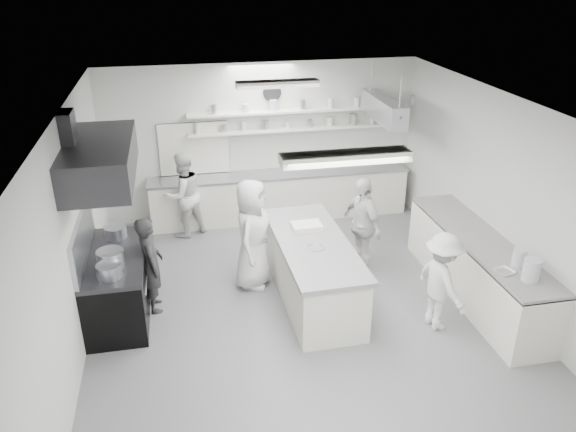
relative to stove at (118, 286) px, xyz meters
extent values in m
cube|color=gray|center=(2.60, -0.40, -0.46)|extent=(6.00, 7.00, 0.02)
cube|color=white|center=(2.60, -0.40, 2.56)|extent=(6.00, 7.00, 0.02)
cube|color=silver|center=(2.60, 3.10, 1.05)|extent=(6.00, 0.04, 3.00)
cube|color=silver|center=(2.60, -3.90, 1.05)|extent=(6.00, 0.04, 3.00)
cube|color=silver|center=(-0.40, -0.40, 1.05)|extent=(0.04, 7.00, 3.00)
cube|color=silver|center=(5.60, -0.40, 1.05)|extent=(0.04, 7.00, 3.00)
cube|color=black|center=(0.00, 0.00, 0.00)|extent=(0.80, 1.80, 0.90)
cube|color=#2C2C30|center=(0.00, 0.00, 1.90)|extent=(0.85, 2.00, 0.50)
cube|color=white|center=(2.90, 2.80, 0.01)|extent=(5.00, 0.60, 0.92)
cube|color=white|center=(3.30, 2.97, 1.30)|extent=(4.20, 0.26, 0.04)
cube|color=white|center=(3.30, 2.97, 1.65)|extent=(4.20, 0.26, 0.04)
cube|color=black|center=(1.30, 3.08, 1.00)|extent=(1.30, 0.04, 1.00)
cylinder|color=silver|center=(2.80, 3.06, 2.00)|extent=(0.32, 0.05, 0.32)
cube|color=white|center=(5.25, -0.60, 0.02)|extent=(0.74, 3.30, 0.94)
cube|color=#A7AAB1|center=(4.60, 2.00, 1.85)|extent=(0.30, 1.60, 0.40)
cube|color=white|center=(2.60, -2.20, 2.49)|extent=(1.30, 0.25, 0.10)
cube|color=white|center=(2.60, 1.40, 2.49)|extent=(1.30, 0.25, 0.10)
cube|color=white|center=(2.82, -0.18, 0.01)|extent=(0.98, 2.51, 0.92)
cylinder|color=#A7AAB1|center=(0.00, -0.31, 0.60)|extent=(0.36, 0.36, 0.28)
imported|color=#29292A|center=(0.48, 0.04, 0.28)|extent=(0.42, 0.57, 1.47)
imported|color=silver|center=(1.03, 2.40, 0.35)|extent=(0.98, 0.92, 1.60)
imported|color=silver|center=(2.00, 0.41, 0.43)|extent=(0.86, 1.01, 1.75)
imported|color=silver|center=(3.80, 0.56, 0.35)|extent=(0.65, 1.01, 1.60)
imported|color=silver|center=(4.36, -1.21, 0.27)|extent=(0.69, 1.01, 1.43)
imported|color=#A7AAB1|center=(2.81, -0.38, 0.50)|extent=(0.28, 0.28, 0.06)
imported|color=white|center=(2.85, 0.29, 0.50)|extent=(0.21, 0.21, 0.06)
imported|color=white|center=(5.05, -1.54, 0.52)|extent=(0.30, 0.30, 0.06)
camera|label=1|loc=(1.00, -7.17, 4.25)|focal=34.88mm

